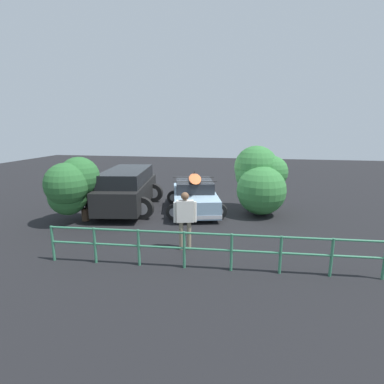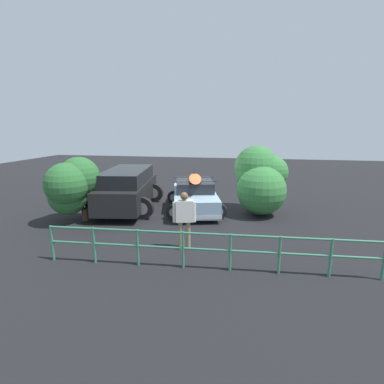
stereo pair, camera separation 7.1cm
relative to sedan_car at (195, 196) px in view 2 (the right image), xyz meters
name	(u,v)px [view 2 (the right image)]	position (x,y,z in m)	size (l,w,h in m)	color
ground_plane	(203,209)	(-0.32, -0.27, -0.64)	(44.00, 44.00, 0.02)	black
sedan_car	(195,196)	(0.00, 0.00, 0.00)	(2.93, 4.30, 1.58)	#8CADC6
suv_car	(128,188)	(2.88, 0.33, 0.30)	(3.07, 4.94, 1.76)	black
person_bystander	(184,216)	(-0.45, 4.19, 0.41)	(0.66, 0.31, 1.73)	gray
railing_fence	(206,246)	(-1.26, 5.33, 0.01)	(8.39, 0.52, 0.98)	#387F5B
bush_near_left	(260,181)	(-2.73, -0.13, 0.72)	(2.22, 2.62, 2.78)	#4C3828
bush_near_right	(72,186)	(4.23, 2.37, 0.76)	(1.79, 2.11, 2.46)	#4C3828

